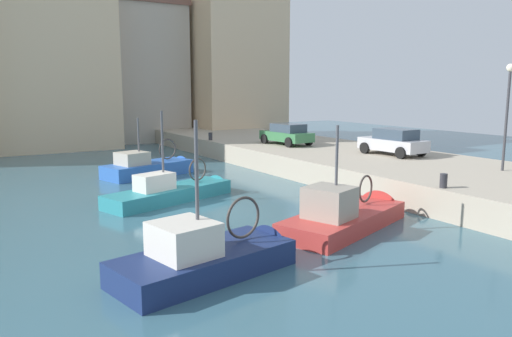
{
  "coord_description": "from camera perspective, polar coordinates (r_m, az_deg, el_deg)",
  "views": [
    {
      "loc": [
        -8.47,
        -18.17,
        5.03
      ],
      "look_at": [
        3.61,
        1.6,
        1.2
      ],
      "focal_mm": 34.97,
      "sensor_mm": 36.0,
      "label": 1
    }
  ],
  "objects": [
    {
      "name": "waterfront_building_central",
      "position": [
        49.48,
        -13.39,
        10.67
      ],
      "size": [
        7.39,
        8.95,
        12.67
      ],
      "color": "#B2A899",
      "rests_on": "ground"
    },
    {
      "name": "quay_streetlamp",
      "position": [
        25.3,
        26.87,
        7.08
      ],
      "size": [
        0.36,
        0.36,
        4.83
      ],
      "color": "#38383D",
      "rests_on": "quay_wall"
    },
    {
      "name": "fishing_boat_red",
      "position": [
        18.47,
        10.59,
        -6.1
      ],
      "size": [
        6.82,
        4.08,
        4.68
      ],
      "color": "#BC3833",
      "rests_on": "ground"
    },
    {
      "name": "waterfront_building_east",
      "position": [
        45.09,
        -23.56,
        16.29
      ],
      "size": [
        10.7,
        8.86,
        22.05
      ],
      "color": "beige",
      "rests_on": "ground"
    },
    {
      "name": "waterfront_building_west_mid",
      "position": [
        49.29,
        -2.7,
        16.0
      ],
      "size": [
        8.52,
        7.58,
        21.4
      ],
      "color": "beige",
      "rests_on": "ground"
    },
    {
      "name": "parked_car_silver",
      "position": [
        29.09,
        15.45,
        2.97
      ],
      "size": [
        2.04,
        3.91,
        1.49
      ],
      "color": "#B7B7BC",
      "rests_on": "quay_wall"
    },
    {
      "name": "mooring_bollard_north",
      "position": [
        36.03,
        -5.23,
        3.68
      ],
      "size": [
        0.28,
        0.28,
        0.55
      ],
      "primitive_type": "cylinder",
      "color": "#2D2D33",
      "rests_on": "quay_wall"
    },
    {
      "name": "fishing_boat_blue",
      "position": [
        29.16,
        -11.71,
        -0.51
      ],
      "size": [
        6.13,
        3.43,
        4.21
      ],
      "color": "#2D60B7",
      "rests_on": "ground"
    },
    {
      "name": "mooring_bollard_mid",
      "position": [
        20.27,
        20.66,
        -1.32
      ],
      "size": [
        0.28,
        0.28,
        0.55
      ],
      "primitive_type": "cylinder",
      "color": "#2D2D33",
      "rests_on": "quay_wall"
    },
    {
      "name": "quay_wall",
      "position": [
        27.36,
        16.05,
        -0.3
      ],
      "size": [
        9.0,
        56.0,
        1.2
      ],
      "primitive_type": "cube",
      "color": "#ADA08C",
      "rests_on": "ground"
    },
    {
      "name": "parked_car_green",
      "position": [
        33.14,
        3.55,
        3.97
      ],
      "size": [
        2.13,
        3.92,
        1.4
      ],
      "color": "#387547",
      "rests_on": "quay_wall"
    },
    {
      "name": "fishing_boat_navy",
      "position": [
        13.94,
        -4.67,
        -11.13
      ],
      "size": [
        6.02,
        3.02,
        5.11
      ],
      "color": "navy",
      "rests_on": "ground"
    },
    {
      "name": "water_surface",
      "position": [
        20.67,
        -6.27,
        -4.76
      ],
      "size": [
        80.0,
        80.0,
        0.0
      ],
      "primitive_type": "plane",
      "color": "#386070",
      "rests_on": "ground"
    },
    {
      "name": "fishing_boat_teal",
      "position": [
        22.71,
        -9.12,
        -3.27
      ],
      "size": [
        7.04,
        3.66,
        4.76
      ],
      "color": "teal",
      "rests_on": "ground"
    }
  ]
}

